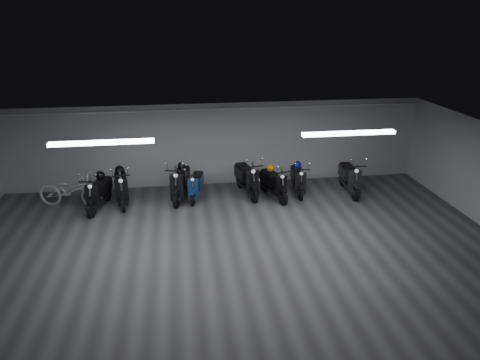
{
  "coord_description": "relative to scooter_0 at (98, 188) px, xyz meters",
  "views": [
    {
      "loc": [
        -1.2,
        -9.19,
        5.59
      ],
      "look_at": [
        0.46,
        2.5,
        1.05
      ],
      "focal_mm": 32.9,
      "sensor_mm": 36.0,
      "label": 1
    }
  ],
  "objects": [
    {
      "name": "floor",
      "position": [
        3.69,
        -3.4,
        -0.69
      ],
      "size": [
        14.0,
        10.0,
        0.01
      ],
      "primitive_type": "cube",
      "color": "#3C3C3F",
      "rests_on": "ground"
    },
    {
      "name": "scooter_4",
      "position": [
        2.91,
        0.36,
        -0.08
      ],
      "size": [
        0.9,
        1.71,
        1.21
      ],
      "primitive_type": null,
      "rotation": [
        0.0,
        0.0,
        -0.23
      ],
      "color": "navy",
      "rests_on": "floor"
    },
    {
      "name": "fluor_strip_right",
      "position": [
        6.69,
        -2.4,
        2.06
      ],
      "size": [
        2.4,
        0.18,
        0.08
      ],
      "primitive_type": "cube",
      "color": "white",
      "rests_on": "ceiling"
    },
    {
      "name": "conduit",
      "position": [
        3.69,
        1.52,
        1.94
      ],
      "size": [
        13.6,
        0.05,
        0.05
      ],
      "primitive_type": "cylinder",
      "rotation": [
        0.0,
        1.57,
        0.0
      ],
      "color": "white",
      "rests_on": "back_wall"
    },
    {
      "name": "scooter_3",
      "position": [
        2.43,
        0.4,
        0.05
      ],
      "size": [
        1.07,
        2.07,
        1.47
      ],
      "primitive_type": null,
      "rotation": [
        0.0,
        0.0,
        -0.22
      ],
      "color": "black",
      "rests_on": "floor"
    },
    {
      "name": "bicycle",
      "position": [
        -0.87,
        0.28,
        -0.03
      ],
      "size": [
        2.13,
        1.22,
        1.3
      ],
      "primitive_type": "imported",
      "rotation": [
        0.0,
        0.0,
        1.3
      ],
      "color": "silver",
      "rests_on": "floor"
    },
    {
      "name": "scooter_5",
      "position": [
        4.56,
        0.44,
        0.05
      ],
      "size": [
        1.03,
        2.06,
        1.46
      ],
      "primitive_type": null,
      "rotation": [
        0.0,
        0.0,
        0.2
      ],
      "color": "black",
      "rests_on": "floor"
    },
    {
      "name": "helmet_0",
      "position": [
        6.25,
        0.57,
        0.23
      ],
      "size": [
        0.26,
        0.26,
        0.26
      ],
      "primitive_type": "sphere",
      "color": "#0C0F84",
      "rests_on": "scooter_8"
    },
    {
      "name": "helmet_1",
      "position": [
        2.49,
        0.66,
        0.35
      ],
      "size": [
        0.24,
        0.24,
        0.24
      ],
      "primitive_type": "sphere",
      "color": "black",
      "rests_on": "scooter_3"
    },
    {
      "name": "scooter_7",
      "position": [
        5.36,
        0.05,
        -0.02
      ],
      "size": [
        1.09,
        1.87,
        1.32
      ],
      "primitive_type": null,
      "rotation": [
        0.0,
        0.0,
        0.3
      ],
      "color": "black",
      "rests_on": "floor"
    },
    {
      "name": "ceiling",
      "position": [
        3.69,
        -3.4,
        2.12
      ],
      "size": [
        14.0,
        10.0,
        0.01
      ],
      "primitive_type": "cube",
      "color": "gray",
      "rests_on": "ground"
    },
    {
      "name": "helmet_3",
      "position": [
        0.6,
        0.54,
        0.34
      ],
      "size": [
        0.29,
        0.29,
        0.29
      ],
      "primitive_type": "sphere",
      "color": "black",
      "rests_on": "scooter_1"
    },
    {
      "name": "helmet_2",
      "position": [
        0.06,
        0.25,
        0.3
      ],
      "size": [
        0.28,
        0.28,
        0.28
      ],
      "primitive_type": "sphere",
      "color": "black",
      "rests_on": "scooter_0"
    },
    {
      "name": "scooter_1",
      "position": [
        0.63,
        0.28,
        0.03
      ],
      "size": [
        0.89,
        1.97,
        1.41
      ],
      "primitive_type": null,
      "rotation": [
        0.0,
        0.0,
        0.14
      ],
      "color": "black",
      "rests_on": "floor"
    },
    {
      "name": "fluor_strip_left",
      "position": [
        0.69,
        -2.4,
        2.06
      ],
      "size": [
        2.4,
        0.18,
        0.08
      ],
      "primitive_type": "cube",
      "color": "white",
      "rests_on": "ceiling"
    },
    {
      "name": "back_wall",
      "position": [
        3.69,
        1.6,
        0.72
      ],
      "size": [
        14.0,
        0.01,
        2.8
      ],
      "primitive_type": "cube",
      "color": "#A6A5A8",
      "rests_on": "ground"
    },
    {
      "name": "scooter_8",
      "position": [
        6.23,
        0.33,
        -0.05
      ],
      "size": [
        0.72,
        1.74,
        1.26
      ],
      "primitive_type": null,
      "rotation": [
        0.0,
        0.0,
        -0.09
      ],
      "color": "black",
      "rests_on": "floor"
    },
    {
      "name": "scooter_9",
      "position": [
        7.89,
        0.12,
        0.02
      ],
      "size": [
        0.73,
        1.92,
        1.41
      ],
      "primitive_type": null,
      "rotation": [
        0.0,
        0.0,
        -0.05
      ],
      "color": "black",
      "rests_on": "floor"
    },
    {
      "name": "scooter_0",
      "position": [
        0.0,
        0.0,
        0.0
      ],
      "size": [
        1.01,
        1.92,
        1.36
      ],
      "primitive_type": null,
      "rotation": [
        0.0,
        0.0,
        -0.23
      ],
      "color": "black",
      "rests_on": "floor"
    },
    {
      "name": "helmet_4",
      "position": [
        5.29,
        0.29,
        0.26
      ],
      "size": [
        0.23,
        0.23,
        0.23
      ],
      "primitive_type": "sphere",
      "color": "#C27B0B",
      "rests_on": "scooter_7"
    }
  ]
}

